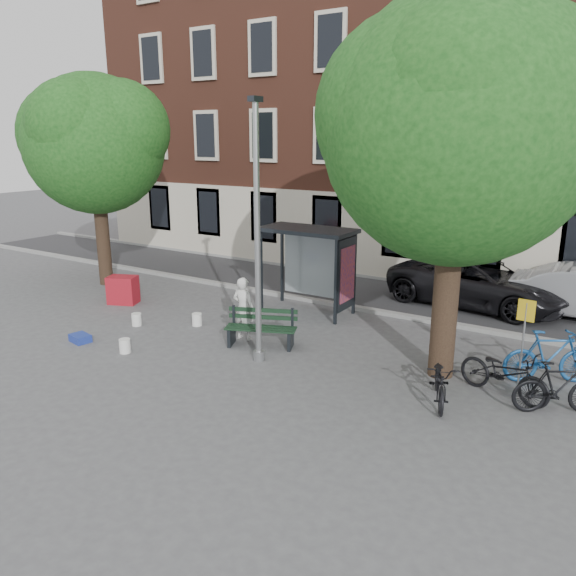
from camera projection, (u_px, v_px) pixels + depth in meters
The scene contains 22 objects.
ground at pixel (259, 360), 13.67m from camera, with size 90.00×90.00×0.00m, color #4C4C4F.
road at pixel (376, 294), 19.38m from camera, with size 40.00×4.00×0.01m, color #28282B.
curb_near at pixel (350, 307), 17.73m from camera, with size 40.00×0.25×0.12m, color gray.
curb_far at pixel (397, 280), 21.00m from camera, with size 40.00×0.25×0.12m, color gray.
building_row at pixel (444, 92), 22.45m from camera, with size 30.00×8.00×14.00m, color brown.
lamppost at pixel (257, 248), 12.94m from camera, with size 0.28×0.35×6.11m.
tree_right at pixel (458, 119), 11.26m from camera, with size 5.76×5.60×8.20m.
tree_left at pixel (92, 138), 19.29m from camera, with size 5.18×4.86×7.40m.
bus_shelter at pixel (320, 252), 16.83m from camera, with size 2.85×1.45×2.62m.
painter at pixel (243, 309), 14.88m from camera, with size 0.62×0.41×1.71m, color silver.
bench at pixel (261, 330), 14.52m from camera, with size 1.91×1.22×0.94m.
bike_a at pixel (504, 373), 11.63m from camera, with size 0.70×2.00×1.05m, color black.
bike_b at pixel (550, 357), 12.28m from camera, with size 0.57×2.02×1.21m, color #1A4F8F.
bike_c at pixel (440, 381), 11.38m from camera, with size 0.62×1.78×0.93m, color black.
bike_d at pixel (559, 387), 10.93m from camera, with size 0.51×1.80×1.08m, color black.
car_dark at pixel (477, 282), 17.88m from camera, with size 2.56×5.55×1.54m, color black.
red_stand at pixel (123, 290), 18.21m from camera, with size 0.90×0.60×0.90m, color #A31522.
blue_crate at pixel (80, 338), 14.86m from camera, with size 0.55×0.40×0.20m, color navy.
bucket_a at pixel (125, 346), 14.09m from camera, with size 0.28×0.28×0.36m, color white.
bucket_b at pixel (197, 320), 16.12m from camera, with size 0.28×0.28×0.36m, color white.
bucket_c at pixel (137, 319), 16.12m from camera, with size 0.28×0.28×0.36m, color white.
notice_sign at pixel (525, 325), 11.64m from camera, with size 0.35×0.07×2.03m.
Camera 1 is at (7.40, -10.39, 5.27)m, focal length 35.00 mm.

